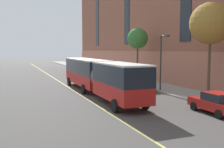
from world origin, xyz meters
The scene contains 12 objects.
ground_plane centered at (0.00, 0.00, 0.00)m, with size 260.00×260.00×0.00m, color #4C4947.
sidewalk centered at (8.53, 3.00, 0.07)m, with size 4.57×160.00×0.15m, color #9E9B93.
city_bus centered at (-0.28, 7.97, 2.05)m, with size 2.82×19.29×3.52m.
parked_car_silver_0 centered at (5.16, 21.93, 0.78)m, with size 2.00×4.59×1.56m.
parked_car_red_2 centered at (5.16, -3.05, 0.78)m, with size 2.11×4.32×1.56m.
parked_car_silver_4 centered at (4.98, 8.83, 0.78)m, with size 2.08×4.75×1.56m.
parked_car_silver_5 centered at (5.15, 29.97, 0.78)m, with size 1.96×4.39×1.56m.
parked_car_white_6 centered at (5.04, 15.25, 0.78)m, with size 2.08×4.48×1.56m.
street_tree_mid_block centered at (8.01, 1.02, 6.90)m, with size 3.70×3.70×8.63m.
street_tree_far_uptown centered at (8.01, 15.13, 6.13)m, with size 2.87×2.87×7.46m.
street_lamp centered at (6.85, 6.96, 3.93)m, with size 0.36×1.48×6.07m.
lane_centerline centered at (-1.98, 3.00, 0.00)m, with size 0.16×140.00×0.01m, color #E0D66B.
Camera 1 is at (-8.67, -17.59, 4.61)m, focal length 42.00 mm.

